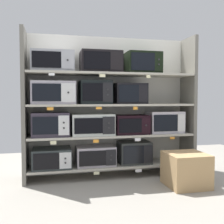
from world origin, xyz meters
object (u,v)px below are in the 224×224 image
at_px(shipping_carton, 186,170).
at_px(microwave_11, 101,62).
at_px(microwave_3, 51,124).
at_px(microwave_6, 165,122).
at_px(microwave_7, 54,93).
at_px(microwave_9, 130,94).
at_px(microwave_10, 53,61).
at_px(microwave_8, 95,92).
at_px(microwave_2, 134,152).
at_px(microwave_0, 52,158).
at_px(microwave_5, 131,124).
at_px(microwave_4, 92,124).
at_px(microwave_1, 95,156).
at_px(microwave_12, 143,63).

bearing_deg(shipping_carton, microwave_11, 146.62).
height_order(microwave_3, microwave_6, microwave_3).
relative_size(microwave_7, shipping_carton, 1.18).
xyz_separation_m(microwave_9, microwave_10, (-1.08, 0.00, 0.43)).
bearing_deg(microwave_7, microwave_3, 179.88).
relative_size(microwave_3, microwave_8, 1.14).
height_order(microwave_2, microwave_11, microwave_11).
bearing_deg(microwave_0, microwave_7, 0.56).
bearing_deg(microwave_5, microwave_4, 180.00).
distance_m(microwave_5, microwave_8, 0.69).
height_order(microwave_6, microwave_11, microwave_11).
bearing_deg(microwave_4, microwave_3, 180.00).
distance_m(microwave_0, microwave_3, 0.46).
xyz_separation_m(microwave_0, microwave_9, (1.10, 0.00, 0.88)).
bearing_deg(microwave_7, microwave_9, -0.01).
bearing_deg(microwave_8, microwave_9, -0.03).
xyz_separation_m(microwave_1, microwave_10, (-0.58, 0.00, 1.30)).
xyz_separation_m(microwave_5, microwave_6, (0.53, -0.00, 0.02)).
distance_m(microwave_0, microwave_9, 1.41).
height_order(microwave_1, microwave_6, microwave_6).
distance_m(microwave_6, microwave_11, 1.29).
distance_m(microwave_1, microwave_5, 0.68).
xyz_separation_m(microwave_0, shipping_carton, (1.66, -0.64, -0.09)).
bearing_deg(microwave_6, shipping_carton, -89.21).
relative_size(microwave_4, shipping_carton, 1.18).
xyz_separation_m(microwave_1, microwave_5, (0.52, 0.00, 0.43)).
bearing_deg(microwave_3, microwave_8, -0.01).
bearing_deg(microwave_9, microwave_12, -0.02).
relative_size(microwave_9, shipping_carton, 0.91).
height_order(microwave_2, microwave_8, microwave_8).
height_order(microwave_5, microwave_9, microwave_9).
bearing_deg(microwave_10, microwave_12, -0.01).
distance_m(microwave_5, microwave_7, 1.18).
bearing_deg(microwave_11, microwave_0, -179.99).
height_order(microwave_10, microwave_12, microwave_12).
distance_m(microwave_8, microwave_11, 0.43).
relative_size(microwave_4, microwave_6, 1.13).
height_order(microwave_4, microwave_5, microwave_4).
relative_size(microwave_4, microwave_5, 1.21).
xyz_separation_m(microwave_12, shipping_carton, (0.36, -0.64, -1.41)).
bearing_deg(microwave_9, microwave_6, 0.02).
height_order(microwave_11, shipping_carton, microwave_11).
bearing_deg(microwave_2, microwave_3, 179.98).
height_order(microwave_11, microwave_12, microwave_12).
relative_size(microwave_8, microwave_10, 0.77).
bearing_deg(microwave_3, microwave_10, -0.25).
bearing_deg(microwave_1, microwave_2, -0.01).
bearing_deg(microwave_6, microwave_8, 180.00).
height_order(microwave_0, microwave_3, microwave_3).
distance_m(microwave_8, microwave_9, 0.50).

